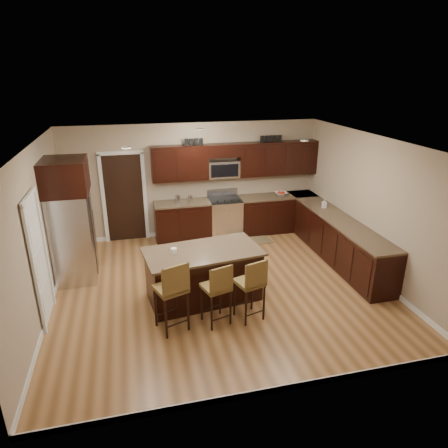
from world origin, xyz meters
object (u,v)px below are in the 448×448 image
object	(u,v)px
island	(204,276)
refrigerator	(71,220)
stool_mid	(218,288)
range	(225,217)
stool_right	(252,283)
stool_left	(173,289)

from	to	relation	value
island	refrigerator	world-z (taller)	refrigerator
stool_mid	refrigerator	bearing A→B (deg)	120.99
range	stool_right	distance (m)	3.62
range	island	bearing A→B (deg)	-110.95
stool_left	stool_right	distance (m)	1.25
range	island	size ratio (longest dim) A/B	0.53
range	island	distance (m)	2.94
stool_mid	stool_right	world-z (taller)	stool_right
range	stool_mid	world-z (taller)	range
stool_left	stool_mid	world-z (taller)	stool_left
island	stool_right	distance (m)	1.07
stool_right	stool_left	bearing A→B (deg)	163.53
stool_mid	stool_right	bearing A→B (deg)	-16.51
island	stool_right	size ratio (longest dim) A/B	1.94
stool_mid	stool_right	distance (m)	0.55
refrigerator	range	bearing A→B (deg)	23.74
island	stool_right	xyz separation A→B (m)	(0.62, -0.84, 0.24)
range	stool_right	size ratio (longest dim) A/B	1.03
range	stool_left	xyz separation A→B (m)	(-1.68, -3.59, 0.26)
range	stool_right	xyz separation A→B (m)	(-0.43, -3.58, 0.20)
island	refrigerator	bearing A→B (deg)	142.56
stool_left	stool_mid	xyz separation A→B (m)	(0.70, 0.01, -0.07)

